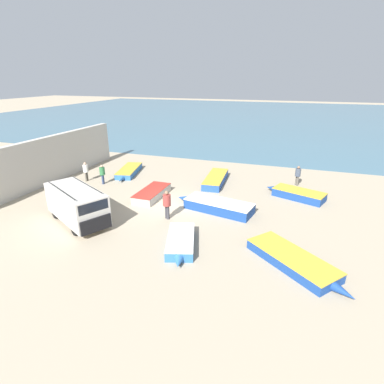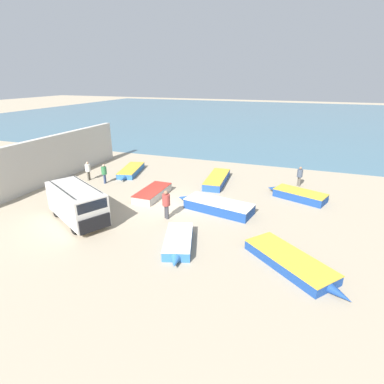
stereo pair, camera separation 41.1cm
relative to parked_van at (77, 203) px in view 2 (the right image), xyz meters
name	(u,v)px [view 2 (the right image)]	position (x,y,z in m)	size (l,w,h in m)	color
ground_plane	(169,205)	(4.17, 3.98, -1.15)	(200.00, 200.00, 0.00)	tan
sea_water	(266,116)	(4.17, 55.98, -1.14)	(120.00, 80.00, 0.01)	#477084
harbor_wall	(48,160)	(-6.88, 4.98, 0.70)	(0.50, 16.77, 3.70)	#BCB7AD
parked_van	(77,203)	(0.00, 0.00, 0.00)	(5.07, 3.89, 2.21)	beige
fishing_rowboat_0	(131,171)	(-2.00, 9.30, -0.90)	(2.28, 4.92, 0.49)	#2D66AD
fishing_rowboat_1	(217,179)	(5.95, 9.65, -0.85)	(1.67, 5.52, 0.60)	#234CA3
fishing_rowboat_2	(291,262)	(12.27, -0.53, -0.90)	(4.73, 4.19, 0.49)	navy
fishing_rowboat_3	(154,192)	(2.42, 5.10, -0.86)	(1.48, 4.31, 0.57)	#ADA89E
fishing_rowboat_4	(298,195)	(12.29, 8.19, -0.85)	(4.31, 2.64, 0.59)	navy
fishing_rowboat_5	(178,242)	(6.77, -0.69, -0.89)	(2.22, 3.88, 0.52)	#2D66AD
fishing_rowboat_6	(216,206)	(7.37, 4.25, -0.82)	(5.44, 2.47, 0.66)	navy
fisherman_0	(300,175)	(12.25, 10.97, -0.19)	(0.42, 0.42, 1.60)	#5B564C
fisherman_1	(88,169)	(-4.32, 6.46, -0.19)	(0.42, 0.42, 1.60)	#5B564C
fisherman_2	(104,172)	(-2.59, 6.29, -0.20)	(0.42, 0.42, 1.59)	navy
fisherman_3	(166,202)	(4.84, 2.09, -0.06)	(0.48, 0.48, 1.81)	#38383D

